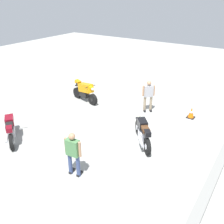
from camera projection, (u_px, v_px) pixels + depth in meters
ground_plane at (114, 126)px, 11.29m from camera, size 40.00×40.00×0.00m
curb_edge at (222, 159)px, 8.97m from camera, size 14.00×0.30×0.15m
motorcycle_orange_sportbike at (85, 91)px, 13.55m from camera, size 0.80×1.94×1.14m
motorcycle_black_cruiser at (143, 132)px, 9.77m from camera, size 1.65×1.47×1.09m
motorcycle_maroon_cruiser at (11, 129)px, 10.02m from camera, size 1.35×1.74×1.09m
person_in_gray_shirt at (148, 94)px, 12.30m from camera, size 0.50×0.55×1.59m
person_in_green_shirt at (73, 152)px, 7.92m from camera, size 0.34×0.63×1.59m
traffic_cone at (191, 113)px, 11.90m from camera, size 0.36×0.36×0.53m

